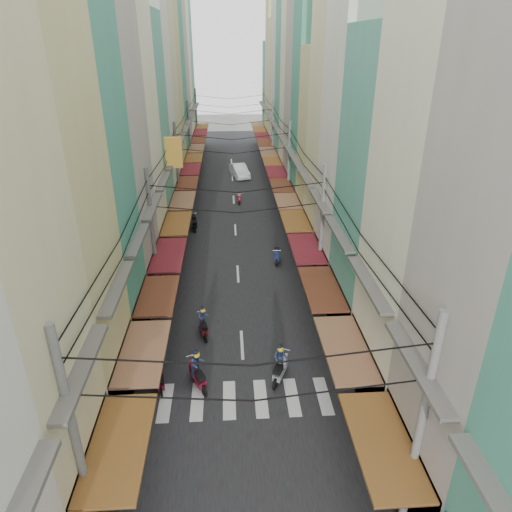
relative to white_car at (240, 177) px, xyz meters
name	(u,v)px	position (x,y,z in m)	size (l,w,h in m)	color
ground	(241,323)	(-0.85, -30.37, 0.00)	(160.00, 160.00, 0.00)	slate
road	(234,206)	(-0.85, -10.37, 0.01)	(10.00, 80.00, 0.02)	black
sidewalk_left	(166,207)	(-7.35, -10.37, 0.03)	(3.00, 80.00, 0.06)	gray
sidewalk_right	(301,205)	(5.65, -10.37, 0.03)	(3.00, 80.00, 0.06)	gray
crosswalk	(245,399)	(-0.85, -36.37, 0.03)	(7.55, 2.40, 0.01)	silver
building_row_left	(132,105)	(-8.77, -13.81, 9.78)	(7.80, 67.67, 23.70)	silver
building_row_right	(330,108)	(7.06, -13.93, 9.41)	(7.80, 68.98, 22.59)	teal
utility_poles	(233,148)	(-0.85, -15.36, 6.59)	(10.20, 66.13, 8.20)	slate
white_car	(240,177)	(0.00, 0.00, 0.00)	(5.13, 2.01, 1.81)	silver
bicycle	(362,322)	(6.01, -30.63, 0.00)	(0.61, 1.62, 1.11)	black
moving_scooters	(223,309)	(-1.82, -29.65, 0.55)	(7.06, 27.96, 1.97)	black
parked_scooters	(326,359)	(3.14, -34.41, 0.48)	(13.12, 14.88, 1.01)	black
pedestrians	(177,288)	(-4.58, -27.88, 0.99)	(13.35, 16.89, 2.26)	black
market_umbrella	(373,336)	(4.99, -35.28, 2.38)	(2.56, 2.56, 2.70)	#B2B2B7
traffic_sign	(345,288)	(4.82, -30.74, 2.29)	(0.10, 0.68, 3.12)	slate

